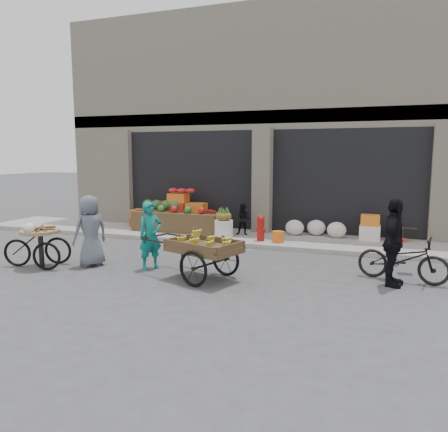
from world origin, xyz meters
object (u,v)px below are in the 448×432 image
(vendor_woman, at_px, (150,236))
(seated_person, at_px, (243,219))
(pineapple_bin, at_px, (224,229))
(tricycle_cart, at_px, (40,242))
(bicycle, at_px, (403,259))
(vendor_grey, at_px, (90,231))
(cyclist, at_px, (393,243))
(banana_cart, at_px, (202,244))
(orange_bucket, at_px, (278,237))
(fire_hydrant, at_px, (261,227))

(vendor_woman, bearing_deg, seated_person, 20.88)
(pineapple_bin, height_order, tricycle_cart, tricycle_cart)
(bicycle, bearing_deg, pineapple_bin, 73.55)
(vendor_woman, xyz_separation_m, bicycle, (5.12, 0.87, -0.29))
(vendor_grey, bearing_deg, tricycle_cart, -37.85)
(seated_person, height_order, tricycle_cart, seated_person)
(pineapple_bin, distance_m, cyclist, 5.29)
(tricycle_cart, bearing_deg, pineapple_bin, 37.94)
(pineapple_bin, relative_size, seated_person, 0.56)
(cyclist, bearing_deg, vendor_grey, 107.72)
(banana_cart, bearing_deg, orange_bucket, 97.28)
(vendor_grey, relative_size, cyclist, 0.95)
(orange_bucket, xyz_separation_m, bicycle, (3.03, -2.35, 0.18))
(orange_bucket, xyz_separation_m, vendor_grey, (-3.47, -3.44, 0.53))
(cyclist, bearing_deg, fire_hydrant, 61.39)
(fire_hydrant, distance_m, vendor_grey, 4.60)
(seated_person, bearing_deg, fire_hydrant, -52.88)
(orange_bucket, bearing_deg, cyclist, -44.16)
(fire_hydrant, relative_size, vendor_grey, 0.45)
(seated_person, relative_size, bicycle, 0.54)
(pineapple_bin, relative_size, vendor_grey, 0.33)
(pineapple_bin, height_order, bicycle, bicycle)
(orange_bucket, bearing_deg, vendor_grey, -135.21)
(fire_hydrant, distance_m, bicycle, 4.27)
(pineapple_bin, xyz_separation_m, seated_person, (0.40, 0.60, 0.21))
(vendor_grey, xyz_separation_m, cyclist, (6.30, 0.69, 0.04))
(pineapple_bin, relative_size, cyclist, 0.31)
(tricycle_cart, bearing_deg, banana_cart, -11.48)
(vendor_woman, bearing_deg, cyclist, -50.93)
(vendor_woman, distance_m, tricycle_cart, 2.47)
(orange_bucket, distance_m, seated_person, 1.42)
(banana_cart, height_order, tricycle_cart, banana_cart)
(fire_hydrant, distance_m, seated_person, 0.96)
(orange_bucket, relative_size, bicycle, 0.19)
(pineapple_bin, relative_size, vendor_woman, 0.35)
(tricycle_cart, bearing_deg, vendor_grey, 8.34)
(vendor_woman, xyz_separation_m, vendor_grey, (-1.38, -0.23, 0.06))
(fire_hydrant, bearing_deg, banana_cart, -93.55)
(seated_person, xyz_separation_m, vendor_woman, (-0.89, -3.92, 0.15))
(vendor_grey, bearing_deg, orange_bucket, 162.08)
(vendor_grey, height_order, bicycle, vendor_grey)
(orange_bucket, height_order, tricycle_cart, tricycle_cart)
(tricycle_cart, relative_size, bicycle, 0.85)
(pineapple_bin, distance_m, fire_hydrant, 1.11)
(fire_hydrant, bearing_deg, vendor_grey, -130.36)
(bicycle, bearing_deg, vendor_woman, 111.05)
(fire_hydrant, xyz_separation_m, seated_person, (-0.70, 0.65, 0.08))
(pineapple_bin, height_order, cyclist, cyclist)
(seated_person, bearing_deg, banana_cart, -93.66)
(vendor_grey, relative_size, bicycle, 0.93)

